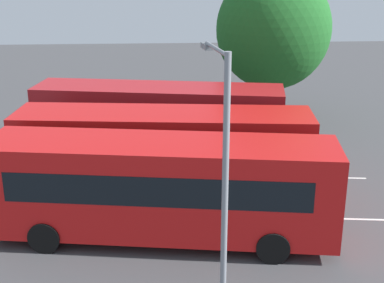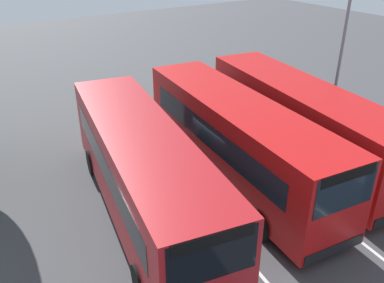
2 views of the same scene
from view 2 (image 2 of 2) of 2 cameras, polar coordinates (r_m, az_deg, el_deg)
ground_plane at (r=17.05m, az=4.96°, el=-4.97°), size 77.75×77.75×0.00m
bus_far_left at (r=13.98m, az=-6.99°, el=-3.97°), size 11.43×4.41×3.37m
bus_center_left at (r=16.12m, az=6.28°, el=0.52°), size 11.38×3.70×3.37m
bus_center_right at (r=18.21m, az=14.92°, el=2.97°), size 11.42×4.15×3.37m
street_lamp at (r=21.33m, az=19.92°, el=11.87°), size 0.52×2.28×6.89m
lane_stripe_outer_left at (r=16.11m, az=-0.50°, el=-6.94°), size 16.69×2.10×0.01m
lane_stripe_inner_left at (r=18.14m, az=9.78°, el=-3.15°), size 16.69×2.10×0.01m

